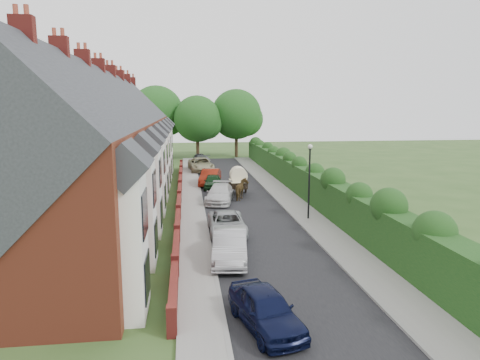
% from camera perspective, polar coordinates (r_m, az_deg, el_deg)
% --- Properties ---
extents(ground, '(140.00, 140.00, 0.00)m').
position_cam_1_polar(ground, '(25.03, 4.10, -7.95)').
color(ground, '#2D4C1E').
rests_on(ground, ground).
extents(road, '(6.00, 58.00, 0.02)m').
position_cam_1_polar(road, '(35.45, -0.19, -2.63)').
color(road, black).
rests_on(road, ground).
extents(pavement_hedge_side, '(2.20, 58.00, 0.12)m').
position_cam_1_polar(pavement_hedge_side, '(36.17, 6.28, -2.36)').
color(pavement_hedge_side, gray).
rests_on(pavement_hedge_side, ground).
extents(pavement_house_side, '(1.70, 58.00, 0.12)m').
position_cam_1_polar(pavement_house_side, '(35.19, -6.43, -2.71)').
color(pavement_house_side, gray).
rests_on(pavement_house_side, ground).
extents(kerb_hedge_side, '(0.18, 58.00, 0.13)m').
position_cam_1_polar(kerb_hedge_side, '(35.94, 4.65, -2.41)').
color(kerb_hedge_side, gray).
rests_on(kerb_hedge_side, ground).
extents(kerb_house_side, '(0.18, 58.00, 0.13)m').
position_cam_1_polar(kerb_house_side, '(35.20, -5.12, -2.67)').
color(kerb_house_side, gray).
rests_on(kerb_house_side, ground).
extents(hedge, '(2.10, 58.00, 2.85)m').
position_cam_1_polar(hedge, '(36.34, 9.08, 0.11)').
color(hedge, '#123915').
rests_on(hedge, ground).
extents(terrace_row, '(9.05, 40.50, 11.50)m').
position_cam_1_polar(terrace_row, '(34.05, -17.60, 4.01)').
color(terrace_row, maroon).
rests_on(terrace_row, ground).
extents(garden_wall_row, '(0.35, 40.35, 1.10)m').
position_cam_1_polar(garden_wall_row, '(34.13, -8.09, -2.44)').
color(garden_wall_row, maroon).
rests_on(garden_wall_row, ground).
extents(lamppost, '(0.32, 0.32, 5.16)m').
position_cam_1_polar(lamppost, '(28.88, 9.24, 1.05)').
color(lamppost, black).
rests_on(lamppost, ground).
extents(tree_far_left, '(7.14, 6.80, 9.29)m').
position_cam_1_polar(tree_far_left, '(63.51, -5.41, 7.96)').
color(tree_far_left, '#332316').
rests_on(tree_far_left, ground).
extents(tree_far_right, '(7.98, 7.60, 10.31)m').
position_cam_1_polar(tree_far_right, '(65.97, -0.17, 8.59)').
color(tree_far_right, '#332316').
rests_on(tree_far_right, ground).
extents(tree_far_back, '(8.40, 8.00, 10.82)m').
position_cam_1_polar(tree_far_back, '(66.57, -10.68, 8.69)').
color(tree_far_back, '#332316').
rests_on(tree_far_back, ground).
extents(car_navy, '(2.55, 4.34, 1.39)m').
position_cam_1_polar(car_navy, '(15.44, 3.44, -16.78)').
color(car_navy, black).
rests_on(car_navy, ground).
extents(car_silver_a, '(2.13, 4.83, 1.54)m').
position_cam_1_polar(car_silver_a, '(21.47, -1.38, -8.78)').
color(car_silver_a, '#9D9DA1').
rests_on(car_silver_a, ground).
extents(car_silver_b, '(2.18, 4.70, 1.31)m').
position_cam_1_polar(car_silver_b, '(25.89, -1.76, -5.82)').
color(car_silver_b, '#9B9FA2').
rests_on(car_silver_b, ground).
extents(car_white, '(2.92, 5.21, 1.43)m').
position_cam_1_polar(car_white, '(34.44, -2.70, -1.81)').
color(car_white, silver).
rests_on(car_white, ground).
extents(car_green, '(1.97, 4.05, 1.33)m').
position_cam_1_polar(car_green, '(40.25, -3.66, -0.22)').
color(car_green, black).
rests_on(car_green, ground).
extents(car_red, '(2.56, 4.93, 1.55)m').
position_cam_1_polar(car_red, '(42.19, -4.00, 0.38)').
color(car_red, maroon).
rests_on(car_red, ground).
extents(car_beige, '(3.19, 6.01, 1.61)m').
position_cam_1_polar(car_beige, '(51.25, -5.23, 2.05)').
color(car_beige, tan).
rests_on(car_beige, ground).
extents(car_grey, '(2.75, 5.16, 1.42)m').
position_cam_1_polar(car_grey, '(54.24, -5.12, 2.38)').
color(car_grey, slate).
rests_on(car_grey, ground).
extents(car_black, '(2.17, 4.02, 1.30)m').
position_cam_1_polar(car_black, '(59.31, -5.52, 2.93)').
color(car_black, black).
rests_on(car_black, ground).
extents(horse, '(1.46, 2.22, 1.73)m').
position_cam_1_polar(horse, '(35.27, 0.23, -1.28)').
color(horse, '#4F3B1D').
rests_on(horse, ground).
extents(horse_cart, '(1.54, 3.41, 2.46)m').
position_cam_1_polar(horse_cart, '(37.33, -0.21, 0.17)').
color(horse_cart, black).
rests_on(horse_cart, ground).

